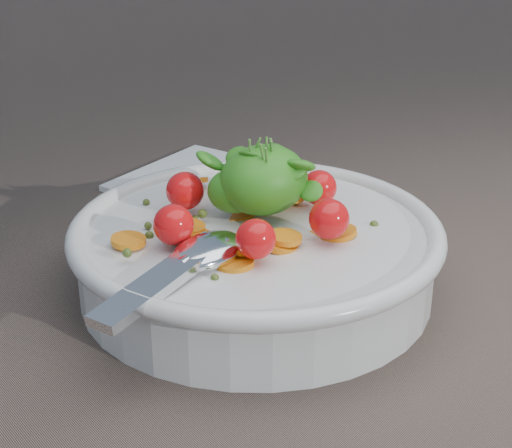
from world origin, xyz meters
TOP-DOWN VIEW (x-y plane):
  - ground at (0.00, 0.00)m, footprint 6.00×6.00m
  - bowl at (-0.02, 0.02)m, footprint 0.32×0.30m
  - napkin at (0.09, 0.25)m, footprint 0.20×0.19m

SIDE VIEW (x-z plane):
  - ground at x=0.00m, z-range 0.00..0.00m
  - napkin at x=0.09m, z-range 0.00..0.01m
  - bowl at x=-0.02m, z-range -0.03..0.10m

